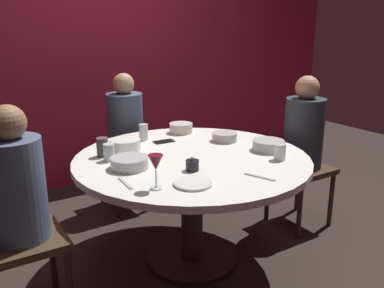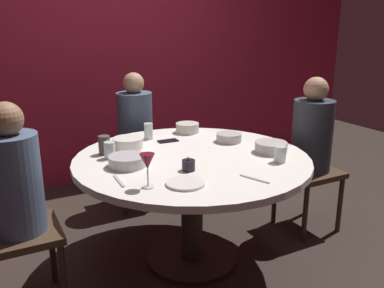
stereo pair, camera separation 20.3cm
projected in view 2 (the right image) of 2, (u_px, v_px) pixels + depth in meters
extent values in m
plane|color=#2D231E|center=(192.00, 259.00, 2.75)|extent=(8.00, 8.00, 0.00)
cube|color=maroon|center=(104.00, 47.00, 3.91)|extent=(6.00, 0.10, 2.60)
cylinder|color=silver|center=(192.00, 159.00, 2.56)|extent=(1.46, 1.46, 0.04)
cylinder|color=#332319|center=(192.00, 212.00, 2.66)|extent=(0.14, 0.14, 0.68)
cylinder|color=#2D2116|center=(192.00, 257.00, 2.75)|extent=(0.60, 0.60, 0.03)
cube|color=#3F2D1E|center=(20.00, 234.00, 2.17)|extent=(0.40, 0.40, 0.04)
cylinder|color=#475670|center=(14.00, 184.00, 2.09)|extent=(0.28, 0.28, 0.52)
sphere|color=#8C6647|center=(5.00, 119.00, 1.99)|extent=(0.17, 0.17, 0.17)
cylinder|color=#332319|center=(64.00, 280.00, 2.17)|extent=(0.04, 0.04, 0.43)
cylinder|color=#332319|center=(52.00, 250.00, 2.46)|extent=(0.04, 0.04, 0.43)
cube|color=#3F2D1E|center=(136.00, 154.00, 3.49)|extent=(0.40, 0.40, 0.04)
cylinder|color=#475670|center=(135.00, 123.00, 3.41)|extent=(0.29, 0.29, 0.50)
sphere|color=tan|center=(133.00, 83.00, 3.32)|extent=(0.17, 0.17, 0.17)
cylinder|color=#332319|center=(112.00, 177.00, 3.62)|extent=(0.04, 0.04, 0.43)
cylinder|color=#332319|center=(125.00, 190.00, 3.33)|extent=(0.04, 0.04, 0.43)
cylinder|color=#332319|center=(148.00, 171.00, 3.77)|extent=(0.04, 0.04, 0.43)
cylinder|color=#332319|center=(163.00, 183.00, 3.48)|extent=(0.04, 0.04, 0.43)
cube|color=#3F2D1E|center=(309.00, 172.00, 3.07)|extent=(0.40, 0.40, 0.04)
cylinder|color=#2D333D|center=(312.00, 136.00, 2.99)|extent=(0.29, 0.29, 0.52)
sphere|color=tan|center=(316.00, 89.00, 2.89)|extent=(0.17, 0.17, 0.17)
cylinder|color=#332319|center=(308.00, 189.00, 3.35)|extent=(0.04, 0.04, 0.43)
cylinder|color=#332319|center=(275.00, 197.00, 3.20)|extent=(0.04, 0.04, 0.43)
cylinder|color=#332319|center=(340.00, 205.00, 3.07)|extent=(0.04, 0.04, 0.43)
cylinder|color=#332319|center=(305.00, 214.00, 2.91)|extent=(0.04, 0.04, 0.43)
cylinder|color=black|center=(188.00, 165.00, 2.30)|extent=(0.07, 0.07, 0.06)
sphere|color=#F9D159|center=(188.00, 158.00, 2.29)|extent=(0.02, 0.02, 0.02)
cylinder|color=silver|center=(148.00, 187.00, 2.07)|extent=(0.06, 0.06, 0.01)
cylinder|color=silver|center=(148.00, 178.00, 2.06)|extent=(0.01, 0.01, 0.09)
cone|color=maroon|center=(147.00, 162.00, 2.03)|extent=(0.08, 0.08, 0.08)
cylinder|color=silver|center=(186.00, 183.00, 2.11)|extent=(0.20, 0.20, 0.01)
cube|color=black|center=(168.00, 141.00, 2.87)|extent=(0.14, 0.07, 0.01)
cylinder|color=#B7B7BC|center=(127.00, 161.00, 2.36)|extent=(0.22, 0.22, 0.06)
cylinder|color=beige|center=(187.00, 128.00, 3.10)|extent=(0.17, 0.17, 0.07)
cylinder|color=#B2ADA3|center=(229.00, 137.00, 2.86)|extent=(0.17, 0.17, 0.06)
cylinder|color=silver|center=(128.00, 143.00, 2.70)|extent=(0.20, 0.20, 0.07)
cylinder|color=#B2ADA3|center=(271.00, 147.00, 2.62)|extent=(0.21, 0.21, 0.07)
cylinder|color=silver|center=(110.00, 150.00, 2.50)|extent=(0.07, 0.07, 0.10)
cylinder|color=#4C4742|center=(104.00, 145.00, 2.58)|extent=(0.07, 0.07, 0.12)
cylinder|color=silver|center=(280.00, 154.00, 2.43)|extent=(0.07, 0.07, 0.10)
cylinder|color=silver|center=(148.00, 131.00, 2.92)|extent=(0.06, 0.06, 0.11)
cube|color=#B7B7BC|center=(119.00, 181.00, 2.15)|extent=(0.02, 0.18, 0.01)
cube|color=#B7B7BC|center=(255.00, 179.00, 2.17)|extent=(0.08, 0.17, 0.01)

